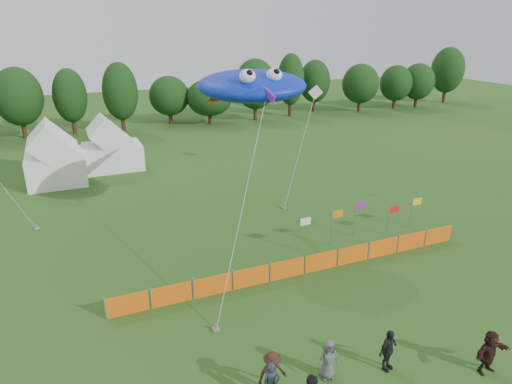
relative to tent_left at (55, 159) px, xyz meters
name	(u,v)px	position (x,y,z in m)	size (l,w,h in m)	color
ground	(319,373)	(8.56, -27.29, -2.01)	(160.00, 160.00, 0.00)	#234C16
treeline	(142,94)	(10.17, 17.64, 2.17)	(104.57, 8.78, 8.36)	#382314
tent_left	(55,159)	(0.00, 0.00, 0.00)	(4.51, 4.51, 3.98)	white
tent_right	(112,149)	(4.69, 2.28, -0.22)	(5.03, 4.02, 3.55)	white
barrier_fence	(304,265)	(11.55, -20.71, -1.51)	(19.90, 0.06, 1.00)	#EB5B0D
flag_row	(361,217)	(16.68, -18.29, -0.64)	(8.73, 0.72, 2.17)	gray
spectator_a	(272,384)	(6.33, -27.89, -1.19)	(0.60, 0.39, 1.64)	#282B43
spectator_c	(272,374)	(6.52, -27.50, -1.14)	(1.12, 0.65, 1.74)	black
spectator_d	(388,350)	(11.03, -28.09, -1.15)	(1.00, 0.42, 1.71)	black
spectator_e	(328,359)	(8.74, -27.58, -1.20)	(0.79, 0.51, 1.62)	#505155
spectator_f	(489,352)	(14.39, -29.67, -1.12)	(1.64, 0.52, 1.77)	black
stingray_kite	(249,85)	(10.71, -15.28, 7.09)	(8.70, 15.79, 10.21)	#102EE6
small_kite_white	(308,122)	(18.41, -8.38, 3.12)	(6.10, 5.74, 7.71)	white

